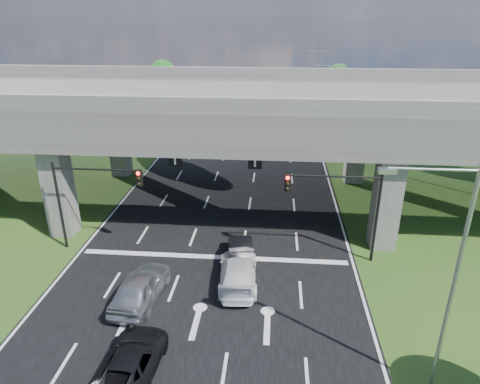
# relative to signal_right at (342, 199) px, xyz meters

# --- Properties ---
(ground) EXTENTS (160.00, 160.00, 0.00)m
(ground) POSITION_rel_signal_right_xyz_m (-7.82, -3.94, -4.19)
(ground) COLOR #244616
(ground) RESTS_ON ground
(road) EXTENTS (18.00, 120.00, 0.03)m
(road) POSITION_rel_signal_right_xyz_m (-7.82, 6.06, -4.17)
(road) COLOR black
(road) RESTS_ON ground
(overpass) EXTENTS (80.00, 15.00, 10.00)m
(overpass) POSITION_rel_signal_right_xyz_m (-7.82, 8.06, 3.73)
(overpass) COLOR #3E3B38
(overpass) RESTS_ON ground
(warehouse) EXTENTS (20.00, 10.00, 4.00)m
(warehouse) POSITION_rel_signal_right_xyz_m (-33.82, 31.06, -2.19)
(warehouse) COLOR #9E9E99
(warehouse) RESTS_ON ground
(signal_right) EXTENTS (5.76, 0.54, 6.00)m
(signal_right) POSITION_rel_signal_right_xyz_m (0.00, 0.00, 0.00)
(signal_right) COLOR black
(signal_right) RESTS_ON ground
(signal_left) EXTENTS (5.76, 0.54, 6.00)m
(signal_left) POSITION_rel_signal_right_xyz_m (-15.65, 0.00, 0.00)
(signal_left) COLOR black
(signal_left) RESTS_ON ground
(streetlight_near) EXTENTS (3.38, 0.25, 10.00)m
(streetlight_near) POSITION_rel_signal_right_xyz_m (2.27, -9.94, 1.66)
(streetlight_near) COLOR gray
(streetlight_near) RESTS_ON ground
(streetlight_far) EXTENTS (3.38, 0.25, 10.00)m
(streetlight_far) POSITION_rel_signal_right_xyz_m (2.27, 20.06, 1.66)
(streetlight_far) COLOR gray
(streetlight_far) RESTS_ON ground
(streetlight_beyond) EXTENTS (3.38, 0.25, 10.00)m
(streetlight_beyond) POSITION_rel_signal_right_xyz_m (2.27, 36.06, 1.66)
(streetlight_beyond) COLOR gray
(streetlight_beyond) RESTS_ON ground
(tree_left_near) EXTENTS (4.50, 4.50, 7.80)m
(tree_left_near) POSITION_rel_signal_right_xyz_m (-21.78, 22.06, 0.63)
(tree_left_near) COLOR black
(tree_left_near) RESTS_ON ground
(tree_left_mid) EXTENTS (3.91, 3.90, 6.76)m
(tree_left_mid) POSITION_rel_signal_right_xyz_m (-24.78, 30.06, -0.01)
(tree_left_mid) COLOR black
(tree_left_mid) RESTS_ON ground
(tree_left_far) EXTENTS (4.80, 4.80, 8.32)m
(tree_left_far) POSITION_rel_signal_right_xyz_m (-20.78, 38.06, 0.95)
(tree_left_far) COLOR black
(tree_left_far) RESTS_ON ground
(tree_right_near) EXTENTS (4.20, 4.20, 7.28)m
(tree_right_near) POSITION_rel_signal_right_xyz_m (5.22, 24.06, 0.31)
(tree_right_near) COLOR black
(tree_right_near) RESTS_ON ground
(tree_right_mid) EXTENTS (3.91, 3.90, 6.76)m
(tree_right_mid) POSITION_rel_signal_right_xyz_m (8.22, 32.06, -0.01)
(tree_right_mid) COLOR black
(tree_right_mid) RESTS_ON ground
(tree_right_far) EXTENTS (4.50, 4.50, 7.80)m
(tree_right_far) POSITION_rel_signal_right_xyz_m (4.22, 40.06, 0.63)
(tree_right_far) COLOR black
(tree_right_far) RESTS_ON ground
(car_silver) EXTENTS (2.53, 5.21, 1.71)m
(car_silver) POSITION_rel_signal_right_xyz_m (-11.10, -5.16, -3.30)
(car_silver) COLOR #B2B4BA
(car_silver) RESTS_ON road
(car_dark) EXTENTS (2.05, 4.51, 1.43)m
(car_dark) POSITION_rel_signal_right_xyz_m (-6.02, -0.94, -3.44)
(car_dark) COLOR black
(car_dark) RESTS_ON road
(car_white) EXTENTS (2.51, 5.41, 1.53)m
(car_white) POSITION_rel_signal_right_xyz_m (-6.01, -3.12, -3.39)
(car_white) COLOR silver
(car_white) RESTS_ON road
(car_trailing) EXTENTS (2.49, 4.94, 1.34)m
(car_trailing) POSITION_rel_signal_right_xyz_m (-9.97, -10.27, -3.49)
(car_trailing) COLOR black
(car_trailing) RESTS_ON road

